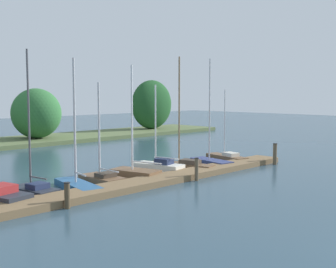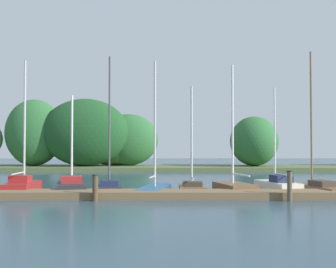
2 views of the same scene
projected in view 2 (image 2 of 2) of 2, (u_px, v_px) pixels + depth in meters
The scene contains 12 objects.
dock_pier at pixel (195, 194), 19.42m from camera, with size 26.67×1.80×0.35m.
far_shore at pixel (133, 142), 43.10m from camera, with size 63.46×8.00×7.26m.
sailboat_1 at pixel (23, 185), 21.24m from camera, with size 1.34×3.34×6.82m.
sailboat_2 at pixel (71, 186), 21.66m from camera, with size 2.15×4.02×5.07m.
sailboat_3 at pixel (109, 185), 21.70m from camera, with size 1.57×2.96×7.13m.
sailboat_4 at pixel (154, 186), 21.40m from camera, with size 1.79×4.20×6.83m.
sailboat_5 at pixel (191, 186), 21.88m from camera, with size 1.31×3.08×5.60m.
sailboat_6 at pixel (233, 186), 21.56m from camera, with size 2.04×3.45×6.64m.
sailboat_7 at pixel (276, 185), 21.89m from camera, with size 1.88×3.56×5.52m.
sailboat_8 at pixel (314, 186), 21.51m from camera, with size 2.03×4.54×7.36m.
mooring_piling_1 at pixel (95, 188), 18.37m from camera, with size 0.28×0.28×1.16m.
mooring_piling_2 at pixel (289, 186), 18.33m from camera, with size 0.25×0.25×1.33m.
Camera 2 is at (-1.29, -5.29, 2.39)m, focal length 44.83 mm.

